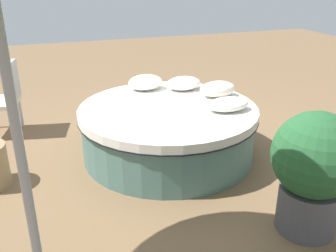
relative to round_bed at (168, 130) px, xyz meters
name	(u,v)px	position (x,y,z in m)	size (l,w,h in m)	color
ground_plane	(168,153)	(0.00, 0.00, -0.31)	(16.00, 16.00, 0.00)	brown
round_bed	(168,130)	(0.00, 0.00, 0.00)	(2.10, 2.10, 0.61)	#4C726B
throw_pillow_0	(228,104)	(0.60, -0.34, 0.37)	(0.49, 0.31, 0.15)	white
throw_pillow_1	(218,89)	(0.71, 0.15, 0.40)	(0.46, 0.30, 0.20)	silver
throw_pillow_2	(184,83)	(0.41, 0.56, 0.39)	(0.46, 0.33, 0.17)	white
throw_pillow_3	(146,82)	(-0.06, 0.73, 0.40)	(0.45, 0.35, 0.20)	white
patio_chair	(4,95)	(-1.86, 1.29, 0.25)	(0.60, 0.62, 0.98)	#B7B7BC
planter	(314,167)	(0.67, -1.74, 0.29)	(0.72, 0.72, 1.08)	#4C4C51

